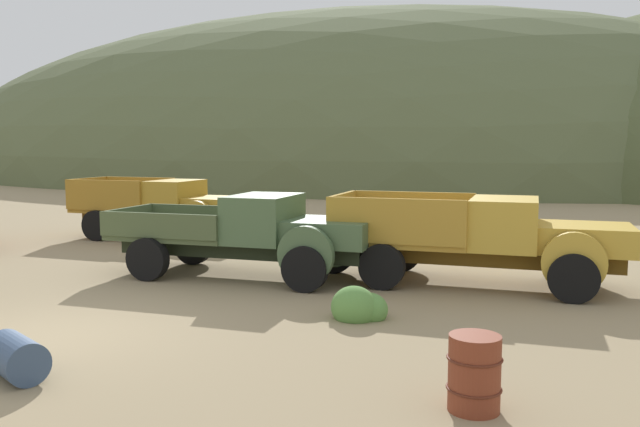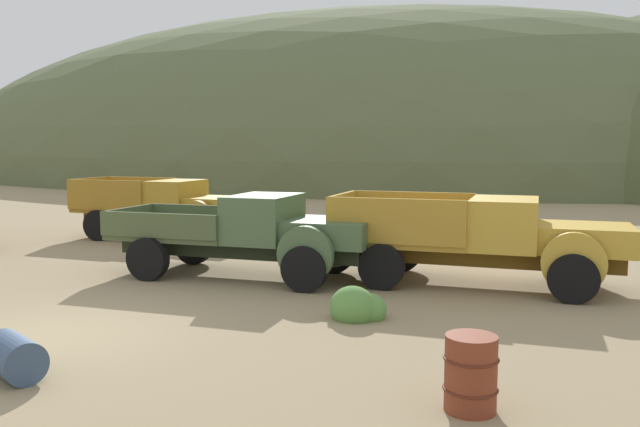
% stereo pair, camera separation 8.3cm
% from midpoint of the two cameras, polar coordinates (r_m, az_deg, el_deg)
% --- Properties ---
extents(ground_plane, '(300.00, 300.00, 0.00)m').
position_cam_midpoint_polar(ground_plane, '(11.22, -23.57, -10.04)').
color(ground_plane, '#998460').
extents(hill_center, '(96.19, 62.81, 31.34)m').
position_cam_midpoint_polar(hill_center, '(68.58, 1.71, 3.55)').
color(hill_center, '#56603D').
rests_on(hill_center, ground).
extents(truck_mustard, '(5.95, 2.91, 1.91)m').
position_cam_midpoint_polar(truck_mustard, '(21.19, -12.97, 0.48)').
color(truck_mustard, '#593D12').
rests_on(truck_mustard, ground).
extents(truck_weathered_green, '(6.29, 3.08, 1.89)m').
position_cam_midpoint_polar(truck_weathered_green, '(14.75, -5.36, -1.85)').
color(truck_weathered_green, '#232B1B').
rests_on(truck_weathered_green, ground).
extents(truck_faded_yellow, '(6.34, 3.07, 1.91)m').
position_cam_midpoint_polar(truck_faded_yellow, '(14.29, 14.98, -2.19)').
color(truck_faded_yellow, brown).
rests_on(truck_faded_yellow, ground).
extents(oil_drum_foreground, '(0.63, 0.63, 0.88)m').
position_cam_midpoint_polar(oil_drum_foreground, '(7.78, 13.05, -13.45)').
color(oil_drum_foreground, brown).
rests_on(oil_drum_foreground, ground).
extents(oil_drum_tipped, '(1.05, 0.83, 0.56)m').
position_cam_midpoint_polar(oil_drum_tipped, '(9.47, -25.27, -11.33)').
color(oil_drum_tipped, '#384C6B').
rests_on(oil_drum_tipped, ground).
extents(bush_front_left, '(0.96, 0.81, 0.75)m').
position_cam_midpoint_polar(bush_front_left, '(11.42, 3.24, -8.26)').
color(bush_front_left, '#5B8E42').
rests_on(bush_front_left, ground).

